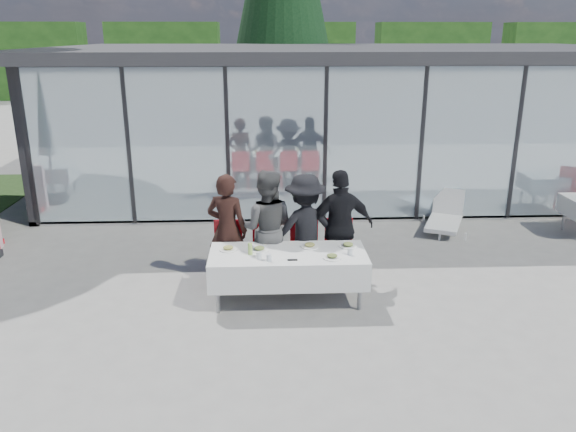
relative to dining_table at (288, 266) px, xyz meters
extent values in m
plane|color=gray|center=(-0.13, -0.47, -0.54)|extent=(90.00, 90.00, 0.00)
cube|color=gray|center=(1.87, 7.53, -0.49)|extent=(14.00, 8.00, 0.10)
cube|color=black|center=(1.87, 11.43, 1.06)|extent=(14.00, 0.20, 3.20)
cube|color=black|center=(-5.03, 7.53, 1.06)|extent=(0.20, 8.00, 3.20)
cube|color=silver|center=(1.87, 3.56, 1.06)|extent=(13.60, 0.06, 3.10)
cube|color=#2D2D30|center=(1.87, 7.13, 2.78)|extent=(14.80, 8.80, 0.24)
cube|color=#262628|center=(-4.93, 3.56, 1.06)|extent=(0.08, 0.10, 3.10)
cube|color=#262628|center=(-2.98, 3.56, 1.06)|extent=(0.08, 0.10, 3.10)
cube|color=#262628|center=(-1.04, 3.56, 1.06)|extent=(0.08, 0.10, 3.10)
cube|color=#262628|center=(0.90, 3.56, 1.06)|extent=(0.08, 0.10, 3.10)
cube|color=#262628|center=(2.85, 3.56, 1.06)|extent=(0.08, 0.10, 3.10)
cube|color=#262628|center=(4.79, 3.56, 1.06)|extent=(0.08, 0.10, 3.10)
cube|color=red|center=(-0.63, 6.03, -0.09)|extent=(0.45, 0.45, 0.90)
cube|color=red|center=(0.87, 6.53, -0.09)|extent=(0.45, 0.45, 0.90)
cube|color=red|center=(3.37, 6.03, -0.09)|extent=(0.45, 0.45, 0.90)
cube|color=red|center=(5.37, 6.73, -0.09)|extent=(0.45, 0.45, 0.90)
cube|color=#193D13|center=(-14.13, 27.53, 1.66)|extent=(6.50, 2.00, 4.40)
cube|color=#193D13|center=(-6.13, 27.53, 1.66)|extent=(6.50, 2.00, 4.40)
cube|color=#193D13|center=(1.87, 27.53, 1.66)|extent=(6.50, 2.00, 4.40)
cube|color=#193D13|center=(9.87, 27.53, 1.66)|extent=(6.50, 2.00, 4.40)
cube|color=#193D13|center=(17.87, 27.53, 1.66)|extent=(6.50, 2.00, 4.40)
cube|color=silver|center=(0.00, 0.00, 0.00)|extent=(2.26, 0.96, 0.42)
cylinder|color=gray|center=(-1.00, -0.35, -0.18)|extent=(0.06, 0.06, 0.71)
cylinder|color=gray|center=(1.00, -0.35, -0.18)|extent=(0.06, 0.06, 0.71)
cylinder|color=gray|center=(-1.00, 0.35, -0.18)|extent=(0.06, 0.06, 0.71)
cylinder|color=gray|center=(1.00, 0.35, -0.18)|extent=(0.06, 0.06, 0.71)
imported|color=black|center=(-0.90, 0.66, 0.34)|extent=(0.82, 0.82, 1.77)
cube|color=red|center=(-0.90, 0.66, -0.09)|extent=(0.44, 0.44, 0.05)
cube|color=red|center=(-0.90, 0.86, 0.16)|extent=(0.44, 0.04, 0.55)
cylinder|color=red|center=(-1.08, 0.48, -0.32)|extent=(0.04, 0.04, 0.43)
cylinder|color=red|center=(-0.72, 0.48, -0.32)|extent=(0.04, 0.04, 0.43)
cylinder|color=red|center=(-1.08, 0.84, -0.32)|extent=(0.04, 0.04, 0.43)
cylinder|color=red|center=(-0.72, 0.84, -0.32)|extent=(0.04, 0.04, 0.43)
imported|color=#505050|center=(-0.30, 0.66, 0.37)|extent=(0.99, 0.99, 1.81)
cube|color=red|center=(-0.30, 0.66, -0.09)|extent=(0.44, 0.44, 0.05)
cube|color=red|center=(-0.30, 0.86, 0.16)|extent=(0.44, 0.04, 0.55)
cylinder|color=red|center=(-0.48, 0.48, -0.32)|extent=(0.04, 0.04, 0.43)
cylinder|color=red|center=(-0.12, 0.48, -0.32)|extent=(0.04, 0.04, 0.43)
cylinder|color=red|center=(-0.48, 0.84, -0.32)|extent=(0.04, 0.04, 0.43)
cylinder|color=red|center=(-0.12, 0.84, -0.32)|extent=(0.04, 0.04, 0.43)
imported|color=black|center=(0.29, 0.66, 0.33)|extent=(1.34, 1.34, 1.74)
cube|color=red|center=(0.29, 0.66, -0.09)|extent=(0.44, 0.44, 0.05)
cube|color=red|center=(0.29, 0.86, 0.16)|extent=(0.44, 0.04, 0.55)
cylinder|color=red|center=(0.11, 0.48, -0.32)|extent=(0.04, 0.04, 0.43)
cylinder|color=red|center=(0.47, 0.48, -0.32)|extent=(0.04, 0.04, 0.43)
cylinder|color=red|center=(0.11, 0.84, -0.32)|extent=(0.04, 0.04, 0.43)
cylinder|color=red|center=(0.47, 0.84, -0.32)|extent=(0.04, 0.04, 0.43)
imported|color=black|center=(0.84, 0.66, 0.36)|extent=(1.24, 1.24, 1.80)
cube|color=red|center=(0.84, 0.66, -0.09)|extent=(0.44, 0.44, 0.05)
cube|color=red|center=(0.84, 0.86, 0.16)|extent=(0.44, 0.04, 0.55)
cylinder|color=red|center=(0.66, 0.48, -0.32)|extent=(0.04, 0.04, 0.43)
cylinder|color=red|center=(1.02, 0.48, -0.32)|extent=(0.04, 0.04, 0.43)
cylinder|color=red|center=(0.66, 0.84, -0.32)|extent=(0.04, 0.04, 0.43)
cylinder|color=red|center=(1.02, 0.84, -0.32)|extent=(0.04, 0.04, 0.43)
cylinder|color=white|center=(-0.86, 0.14, 0.22)|extent=(0.26, 0.26, 0.01)
ellipsoid|color=tan|center=(-0.86, 0.14, 0.25)|extent=(0.15, 0.15, 0.05)
cylinder|color=white|center=(-0.41, 0.10, 0.22)|extent=(0.26, 0.26, 0.01)
ellipsoid|color=#345921|center=(-0.41, 0.10, 0.25)|extent=(0.15, 0.15, 0.05)
cylinder|color=white|center=(0.33, 0.21, 0.22)|extent=(0.26, 0.26, 0.01)
ellipsoid|color=tan|center=(0.33, 0.21, 0.25)|extent=(0.15, 0.15, 0.05)
cylinder|color=white|center=(0.90, 0.19, 0.22)|extent=(0.26, 0.26, 0.01)
ellipsoid|color=#345921|center=(0.90, 0.19, 0.25)|extent=(0.15, 0.15, 0.05)
cylinder|color=white|center=(0.61, -0.24, 0.22)|extent=(0.26, 0.26, 0.01)
ellipsoid|color=#345921|center=(0.61, -0.24, 0.25)|extent=(0.15, 0.15, 0.05)
cylinder|color=#94C050|center=(-0.54, -0.04, 0.30)|extent=(0.06, 0.06, 0.17)
cylinder|color=silver|center=(-0.27, -0.30, 0.26)|extent=(0.07, 0.07, 0.10)
cylinder|color=silver|center=(0.88, -0.12, 0.26)|extent=(0.07, 0.07, 0.10)
cylinder|color=silver|center=(-0.41, -0.21, 0.26)|extent=(0.07, 0.07, 0.10)
cube|color=black|center=(0.05, -0.29, 0.22)|extent=(0.14, 0.03, 0.01)
cylinder|color=gray|center=(5.64, 2.87, -0.18)|extent=(0.05, 0.05, 0.72)
cube|color=silver|center=(3.24, 2.93, -0.36)|extent=(1.08, 1.43, 0.08)
cube|color=silver|center=(3.47, 3.43, -0.09)|extent=(0.66, 0.49, 0.54)
cylinder|color=silver|center=(2.99, 2.38, -0.47)|extent=(0.04, 0.04, 0.14)
cylinder|color=silver|center=(3.49, 2.38, -0.47)|extent=(0.04, 0.04, 0.14)
cylinder|color=silver|center=(2.99, 3.48, -0.47)|extent=(0.04, 0.04, 0.14)
cylinder|color=silver|center=(3.49, 3.48, -0.47)|extent=(0.04, 0.04, 0.14)
cylinder|color=#382316|center=(0.37, 12.53, 0.46)|extent=(0.44, 0.44, 2.00)
camera|label=1|loc=(-0.33, -7.49, 3.21)|focal=35.00mm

